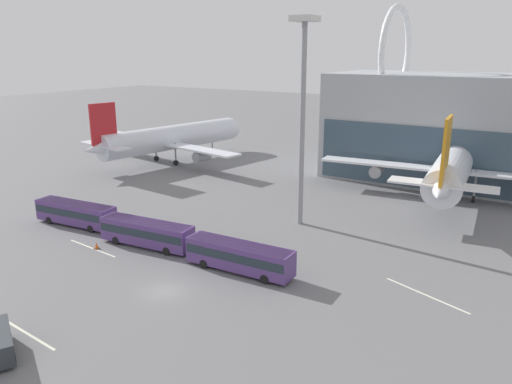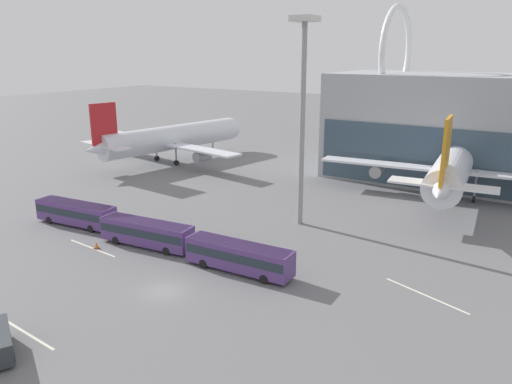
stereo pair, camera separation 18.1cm
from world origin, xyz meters
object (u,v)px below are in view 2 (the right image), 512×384
object	(u,v)px
airliner_at_gate_far	(455,164)
floodlight_mast	(303,93)
shuttle_bus_1	(147,232)
shuttle_bus_2	(239,255)
airliner_at_gate_near	(169,138)
shuttle_bus_0	(76,212)
traffic_cone_0	(96,245)

from	to	relation	value
airliner_at_gate_far	floodlight_mast	bearing A→B (deg)	141.81
shuttle_bus_1	floodlight_mast	xyz separation A→B (m)	(11.98, 17.34, 15.87)
airliner_at_gate_far	floodlight_mast	world-z (taller)	floodlight_mast
shuttle_bus_2	floodlight_mast	bearing A→B (deg)	93.08
airliner_at_gate_near	shuttle_bus_0	bearing A→B (deg)	-146.66
airliner_at_gate_near	floodlight_mast	size ratio (longest dim) A/B	1.50
airliner_at_gate_far	shuttle_bus_2	distance (m)	43.52
airliner_at_gate_far	shuttle_bus_1	size ratio (longest dim) A/B	3.51
shuttle_bus_0	shuttle_bus_1	xyz separation A→B (m)	(13.58, -0.43, 0.00)
airliner_at_gate_near	traffic_cone_0	xyz separation A→B (m)	(24.90, -41.20, -4.83)
shuttle_bus_0	airliner_at_gate_far	bearing A→B (deg)	39.66
shuttle_bus_0	floodlight_mast	xyz separation A→B (m)	(25.56, 16.91, 15.87)
airliner_at_gate_far	shuttle_bus_1	world-z (taller)	airliner_at_gate_far
shuttle_bus_1	shuttle_bus_2	xyz separation A→B (m)	(13.58, -0.01, 0.00)
shuttle_bus_0	shuttle_bus_1	bearing A→B (deg)	-7.18
airliner_at_gate_near	shuttle_bus_1	world-z (taller)	airliner_at_gate_near
shuttle_bus_0	shuttle_bus_1	distance (m)	13.58
shuttle_bus_0	floodlight_mast	bearing A→B (deg)	28.13
shuttle_bus_1	floodlight_mast	size ratio (longest dim) A/B	0.46
airliner_at_gate_near	traffic_cone_0	size ratio (longest dim) A/B	51.56
airliner_at_gate_near	airliner_at_gate_far	xyz separation A→B (m)	(56.66, 3.82, 0.48)
airliner_at_gate_near	traffic_cone_0	distance (m)	48.38
airliner_at_gate_far	traffic_cone_0	world-z (taller)	airliner_at_gate_far
airliner_at_gate_far	traffic_cone_0	bearing A→B (deg)	139.06
shuttle_bus_0	floodlight_mast	world-z (taller)	floodlight_mast
airliner_at_gate_far	shuttle_bus_2	size ratio (longest dim) A/B	3.54
shuttle_bus_1	traffic_cone_0	xyz separation A→B (m)	(-4.64, -3.86, -1.48)
airliner_at_gate_near	floodlight_mast	bearing A→B (deg)	-105.77
shuttle_bus_2	floodlight_mast	size ratio (longest dim) A/B	0.46
airliner_at_gate_far	floodlight_mast	xyz separation A→B (m)	(-15.15, -23.83, 12.04)
airliner_at_gate_near	shuttle_bus_0	world-z (taller)	airliner_at_gate_near
airliner_at_gate_far	shuttle_bus_0	xyz separation A→B (m)	(-40.71, -40.73, -3.83)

